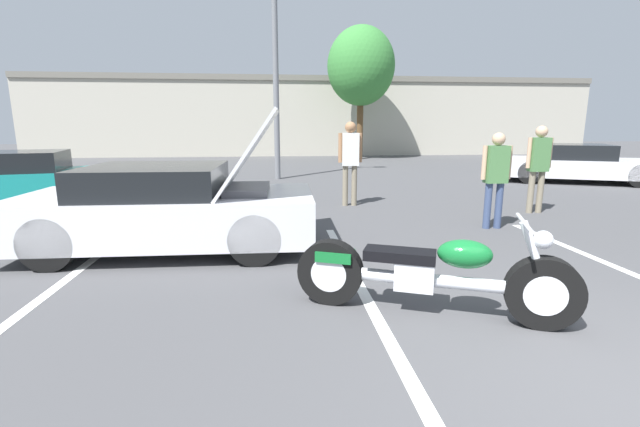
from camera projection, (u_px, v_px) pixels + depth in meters
name	position (u px, v px, depth m)	size (l,w,h in m)	color
parking_stripe_foreground	(48.00, 293.00, 4.54)	(0.12, 4.89, 0.01)	white
parking_stripe_middle	(357.00, 281.00, 4.89)	(0.12, 4.89, 0.01)	white
parking_stripe_back	(625.00, 271.00, 5.25)	(0.12, 4.89, 0.01)	white
far_building	(316.00, 115.00, 25.71)	(32.00, 4.20, 4.40)	#B2AD9E
light_pole	(278.00, 54.00, 13.31)	(1.21, 0.28, 7.05)	slate
tree_background	(361.00, 66.00, 21.20)	(3.35, 3.35, 6.52)	brown
motorcycle	(429.00, 275.00, 3.99)	(2.44, 1.18, 0.96)	black
show_car_hood_open	(170.00, 208.00, 6.06)	(4.08, 1.94, 1.98)	silver
parked_car_left_row	(23.00, 178.00, 9.75)	(4.68, 2.72, 1.17)	teal
parked_car_right_row	(575.00, 164.00, 13.26)	(5.00, 3.58, 1.16)	silver
spectator_near_motorcycle	(539.00, 162.00, 8.51)	(0.52, 0.23, 1.74)	gray
spectator_by_show_car	(350.00, 156.00, 9.26)	(0.52, 0.24, 1.82)	gray
spectator_midground	(496.00, 173.00, 7.22)	(0.52, 0.21, 1.63)	#38476B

